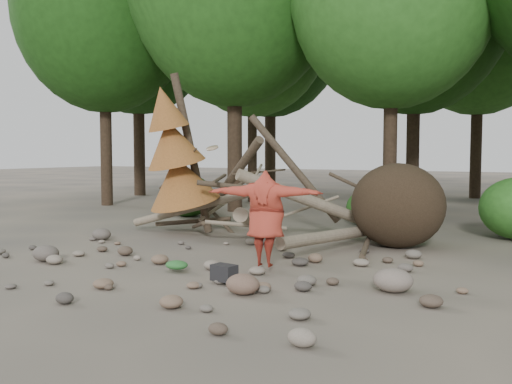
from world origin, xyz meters
The scene contains 13 objects.
ground centered at (0.00, 0.00, 0.00)m, with size 120.00×120.00×0.00m, color #514C44.
deadfall_pile centered at (2.02, 4.24, 0.95)m, with size 8.55×5.24×3.30m.
dead_conifer centered at (-3.12, 3.37, 2.11)m, with size 2.06×2.16×4.35m.
bush_left centered at (-5.50, 7.20, 0.72)m, with size 1.80×1.80×1.44m, color #1E5015.
bush_mid centered at (0.80, 7.80, 0.56)m, with size 1.40×1.40×1.12m, color #29651D.
frisbee_thrower centered at (1.12, 0.53, 0.98)m, with size 2.87×1.22×2.31m.
backpack centered at (1.05, -0.82, 0.14)m, with size 0.41×0.27×0.27m, color black.
cloth_green centered at (-0.25, -0.42, 0.08)m, with size 0.44×0.37×0.16m, color #2A692D.
cloth_orange centered at (0.76, -0.22, 0.05)m, with size 0.28×0.23×0.10m, color #A4441C.
boulder_front_left centered at (-3.22, -0.89, 0.17)m, with size 0.56×0.50×0.33m, color #625952.
boulder_front_right centered at (1.68, -1.27, 0.16)m, with size 0.54×0.49×0.33m, color brown.
boulder_mid_right centered at (3.69, 0.03, 0.19)m, with size 0.64×0.58×0.38m, color gray.
boulder_mid_left centered at (-4.28, 1.77, 0.15)m, with size 0.50×0.45×0.30m, color #605851.
Camera 1 is at (6.15, -8.86, 2.23)m, focal length 40.00 mm.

